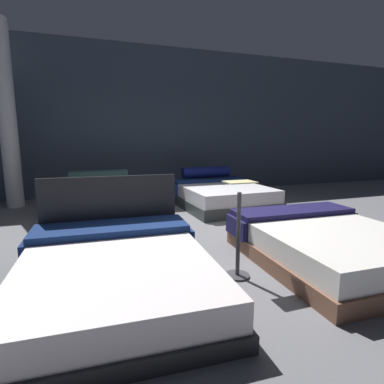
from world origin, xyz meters
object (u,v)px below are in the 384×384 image
bed_0 (116,269)px  support_pillar (7,117)px  bed_1 (328,244)px  price_sign (238,241)px  bed_3 (220,195)px  bed_2 (102,201)px

bed_0 → support_pillar: support_pillar is taller
bed_1 → price_sign: (-1.11, -0.01, 0.16)m
bed_3 → bed_2: bearing=178.6°
bed_2 → bed_3: 2.27m
bed_1 → support_pillar: support_pillar is taller
bed_0 → support_pillar: bearing=113.1°
bed_0 → bed_3: (2.31, 2.88, 0.04)m
bed_3 → bed_1: bearing=-92.9°
bed_0 → bed_1: bearing=-0.0°
bed_3 → price_sign: bearing=-113.0°
price_sign → support_pillar: (-2.71, 4.26, 1.39)m
price_sign → support_pillar: size_ratio=0.27×
bed_0 → price_sign: 1.17m
bed_0 → price_sign: size_ratio=2.27×
bed_2 → support_pillar: 2.54m
bed_0 → bed_3: size_ratio=1.04×
bed_0 → bed_1: 2.26m
bed_1 → bed_2: (-2.22, 2.96, 0.05)m
bed_1 → support_pillar: 5.92m
bed_2 → price_sign: (1.11, -2.98, 0.11)m
bed_1 → support_pillar: bearing=133.6°
price_sign → bed_1: bearing=0.7°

